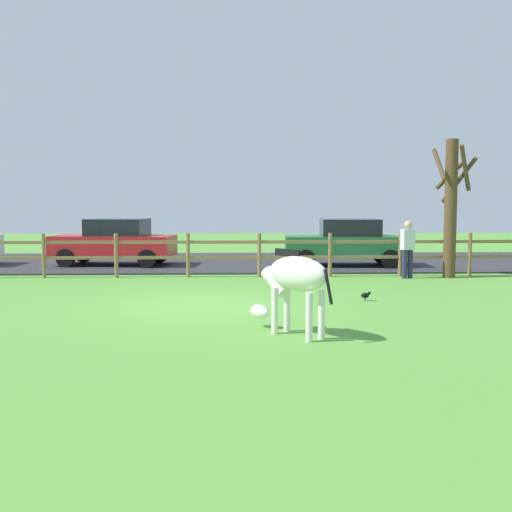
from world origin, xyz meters
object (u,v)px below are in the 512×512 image
Objects in this scene: parked_car_red at (115,241)px; visitor_near_fence at (408,247)px; zebra at (294,279)px; parked_car_green at (346,242)px; crow_on_grass at (366,295)px; bare_tree at (451,204)px.

parked_car_red is 2.54× the size of visitor_near_fence.
zebra is 11.09m from parked_car_green.
crow_on_grass is 0.05× the size of parked_car_green.
parked_car_red is (-6.92, 7.64, 0.72)m from crow_on_grass.
zebra is at bearing -124.05° from bare_tree.
visitor_near_fence is at bearing 62.42° from zebra.
crow_on_grass is 0.13× the size of visitor_near_fence.
parked_car_red is at bearing 132.14° from crow_on_grass.
parked_car_red is 1.02× the size of parked_car_green.
bare_tree is at bearing -18.69° from parked_car_red.
parked_car_red is (-10.22, 3.46, -1.28)m from bare_tree.
visitor_near_fence reaches higher than parked_car_red.
parked_car_green reaches higher than zebra.
zebra is 8.57m from visitor_near_fence.
bare_tree is 1.76m from visitor_near_fence.
crow_on_grass is at bearing -116.81° from visitor_near_fence.
crow_on_grass is at bearing 61.55° from zebra.
bare_tree reaches higher than parked_car_red.
bare_tree reaches higher than crow_on_grass.
parked_car_green is (2.77, 10.74, -0.08)m from zebra.
parked_car_red reaches higher than zebra.
parked_car_green is (7.76, -0.47, 0.00)m from parked_car_red.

